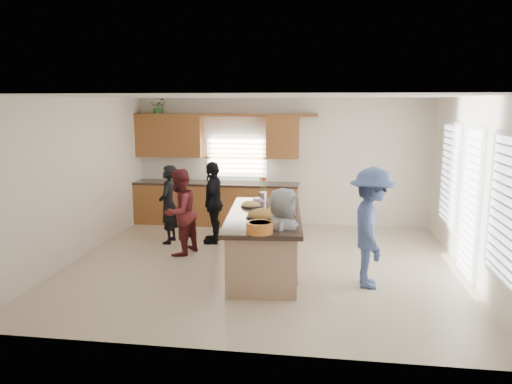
% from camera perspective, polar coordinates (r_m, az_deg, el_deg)
% --- Properties ---
extents(floor, '(6.50, 6.50, 0.00)m').
position_cam_1_polar(floor, '(8.52, 0.83, -8.30)').
color(floor, '#C9B495').
rests_on(floor, ground).
extents(room_shell, '(6.52, 6.02, 2.81)m').
position_cam_1_polar(room_shell, '(8.12, 0.87, 4.52)').
color(room_shell, silver).
rests_on(room_shell, ground).
extents(back_cabinetry, '(4.08, 0.66, 2.46)m').
position_cam_1_polar(back_cabinetry, '(11.18, -4.80, 0.95)').
color(back_cabinetry, brown).
rests_on(back_cabinetry, ground).
extents(right_wall_glazing, '(0.06, 4.00, 2.25)m').
position_cam_1_polar(right_wall_glazing, '(8.29, 23.39, -0.11)').
color(right_wall_glazing, white).
rests_on(right_wall_glazing, ground).
extents(island, '(1.38, 2.79, 0.95)m').
position_cam_1_polar(island, '(8.11, 0.97, -5.92)').
color(island, tan).
rests_on(island, ground).
extents(platter_front, '(0.50, 0.50, 0.20)m').
position_cam_1_polar(platter_front, '(7.74, 0.71, -2.69)').
color(platter_front, black).
rests_on(platter_front, island).
extents(platter_mid, '(0.44, 0.44, 0.18)m').
position_cam_1_polar(platter_mid, '(8.14, 2.73, -2.06)').
color(platter_mid, black).
rests_on(platter_mid, island).
extents(platter_back, '(0.35, 0.35, 0.14)m').
position_cam_1_polar(platter_back, '(8.51, -0.59, -1.51)').
color(platter_back, black).
rests_on(platter_back, island).
extents(salad_bowl, '(0.37, 0.37, 0.15)m').
position_cam_1_polar(salad_bowl, '(6.81, 0.42, -4.02)').
color(salad_bowl, orange).
rests_on(salad_bowl, island).
extents(clear_cup, '(0.07, 0.07, 0.11)m').
position_cam_1_polar(clear_cup, '(6.97, 2.25, -3.92)').
color(clear_cup, white).
rests_on(clear_cup, island).
extents(plate_stack, '(0.25, 0.25, 0.05)m').
position_cam_1_polar(plate_stack, '(9.02, 0.42, -0.86)').
color(plate_stack, '#C094D7').
rests_on(plate_stack, island).
extents(flower_vase, '(0.14, 0.14, 0.44)m').
position_cam_1_polar(flower_vase, '(8.95, 0.83, 0.37)').
color(flower_vase, silver).
rests_on(flower_vase, island).
extents(potted_plant, '(0.38, 0.34, 0.40)m').
position_cam_1_polar(potted_plant, '(11.47, -11.03, 9.51)').
color(potted_plant, '#347930').
rests_on(potted_plant, back_cabinetry).
extents(woman_left_back, '(0.38, 0.57, 1.52)m').
position_cam_1_polar(woman_left_back, '(9.79, -9.96, -1.41)').
color(woman_left_back, black).
rests_on(woman_left_back, ground).
extents(woman_left_mid, '(0.80, 0.91, 1.55)m').
position_cam_1_polar(woman_left_mid, '(8.99, -8.73, -2.30)').
color(woman_left_mid, maroon).
rests_on(woman_left_mid, ground).
extents(woman_left_front, '(0.48, 0.97, 1.59)m').
position_cam_1_polar(woman_left_front, '(9.69, -4.89, -1.18)').
color(woman_left_front, black).
rests_on(woman_left_front, ground).
extents(woman_right_back, '(0.67, 1.16, 1.79)m').
position_cam_1_polar(woman_right_back, '(7.52, 13.07, -4.00)').
color(woman_right_back, '#3D5187').
rests_on(woman_right_back, ground).
extents(woman_right_front, '(0.54, 0.77, 1.51)m').
position_cam_1_polar(woman_right_front, '(7.24, 3.08, -5.44)').
color(woman_right_front, gray).
rests_on(woman_right_front, ground).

